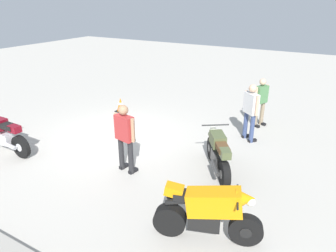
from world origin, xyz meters
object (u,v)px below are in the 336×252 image
object	(u,v)px
motorcycle_maroon_cruiser	(3,135)
person_in_green_shirt	(261,99)
traffic_cone	(121,105)
person_in_red_shirt	(125,134)
motorcycle_orange_sportbike	(208,211)
motorcycle_olive_vintage	(218,154)
person_in_white_shirt	(251,109)

from	to	relation	value
motorcycle_maroon_cruiser	person_in_green_shirt	distance (m)	7.93
traffic_cone	motorcycle_maroon_cruiser	bearing A→B (deg)	80.12
person_in_green_shirt	person_in_red_shirt	distance (m)	5.10
motorcycle_orange_sportbike	traffic_cone	xyz separation A→B (m)	(5.57, -4.61, -0.33)
motorcycle_olive_vintage	person_in_red_shirt	world-z (taller)	person_in_red_shirt
motorcycle_maroon_cruiser	person_in_red_shirt	bearing A→B (deg)	-166.47
motorcycle_maroon_cruiser	person_in_red_shirt	world-z (taller)	person_in_red_shirt
motorcycle_maroon_cruiser	person_in_white_shirt	bearing A→B (deg)	-143.43
person_in_green_shirt	person_in_white_shirt	bearing A→B (deg)	-63.77
motorcycle_olive_vintage	motorcycle_orange_sportbike	world-z (taller)	motorcycle_orange_sportbike
person_in_green_shirt	traffic_cone	size ratio (longest dim) A/B	3.08
person_in_white_shirt	motorcycle_orange_sportbike	bearing A→B (deg)	-132.68
motorcycle_orange_sportbike	person_in_white_shirt	xyz separation A→B (m)	(0.60, -4.51, 0.41)
person_in_green_shirt	person_in_red_shirt	world-z (taller)	person_in_red_shirt
person_in_green_shirt	traffic_cone	xyz separation A→B (m)	(4.93, 1.23, -0.66)
person_in_green_shirt	person_in_white_shirt	distance (m)	1.33
motorcycle_olive_vintage	person_in_green_shirt	bearing A→B (deg)	-35.77
person_in_red_shirt	person_in_white_shirt	world-z (taller)	same
person_in_red_shirt	motorcycle_orange_sportbike	bearing A→B (deg)	-102.84
person_in_red_shirt	person_in_white_shirt	size ratio (longest dim) A/B	1.00
motorcycle_orange_sportbike	person_in_red_shirt	bearing A→B (deg)	138.06
motorcycle_maroon_cruiser	motorcycle_orange_sportbike	size ratio (longest dim) A/B	1.09
motorcycle_olive_vintage	person_in_white_shirt	world-z (taller)	person_in_white_shirt
motorcycle_orange_sportbike	motorcycle_olive_vintage	bearing A→B (deg)	88.89
person_in_green_shirt	motorcycle_orange_sportbike	bearing A→B (deg)	-59.18
motorcycle_maroon_cruiser	traffic_cone	xyz separation A→B (m)	(-0.75, -4.28, -0.26)
motorcycle_orange_sportbike	person_in_red_shirt	distance (m)	2.97
motorcycle_maroon_cruiser	motorcycle_orange_sportbike	bearing A→B (deg)	177.39
person_in_green_shirt	traffic_cone	bearing A→B (deg)	-141.36
person_in_green_shirt	person_in_red_shirt	bearing A→B (deg)	-89.18
person_in_white_shirt	traffic_cone	xyz separation A→B (m)	(4.97, -0.10, -0.75)
traffic_cone	motorcycle_orange_sportbike	bearing A→B (deg)	140.36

